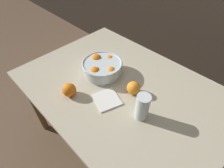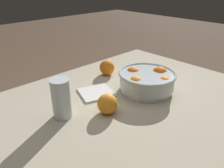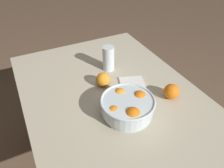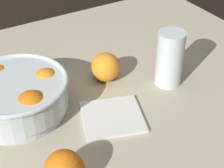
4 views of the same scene
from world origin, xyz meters
name	(u,v)px [view 4 (image 4 of 4)]	position (x,y,z in m)	size (l,w,h in m)	color
dining_table	(81,111)	(0.00, 0.00, 0.63)	(1.28, 0.91, 0.70)	#B7AD93
fruit_bowl	(15,94)	(-0.17, 0.00, 0.75)	(0.26, 0.26, 0.10)	silver
juice_glass	(169,61)	(0.23, -0.09, 0.77)	(0.07, 0.07, 0.15)	#F4A314
orange_loose_front	(106,67)	(0.09, 0.01, 0.74)	(0.08, 0.08, 0.08)	orange
napkin	(112,117)	(0.02, -0.14, 0.71)	(0.14, 0.14, 0.01)	white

